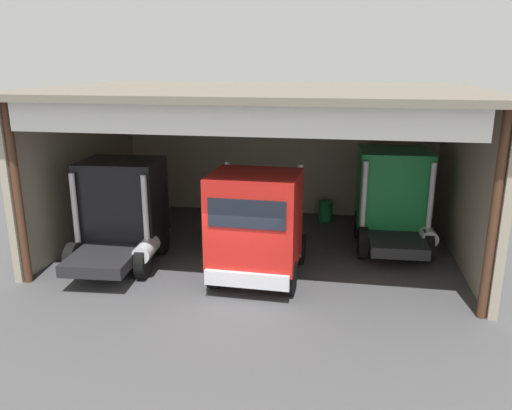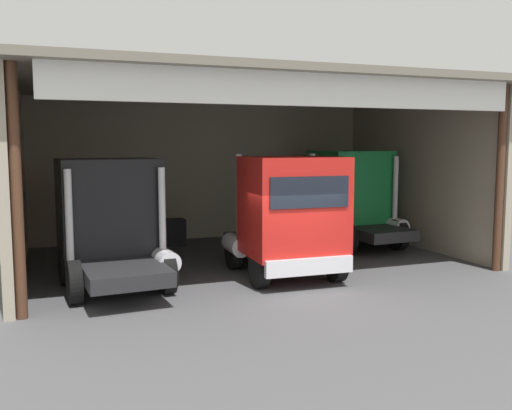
{
  "view_description": "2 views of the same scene",
  "coord_description": "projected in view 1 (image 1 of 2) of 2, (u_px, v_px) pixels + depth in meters",
  "views": [
    {
      "loc": [
        2.75,
        -12.75,
        6.52
      ],
      "look_at": [
        0.0,
        3.15,
        1.92
      ],
      "focal_mm": 35.48,
      "sensor_mm": 36.0,
      "label": 1
    },
    {
      "loc": [
        -5.94,
        -12.67,
        3.79
      ],
      "look_at": [
        0.0,
        3.15,
        1.92
      ],
      "focal_mm": 39.06,
      "sensor_mm": 36.0,
      "label": 2
    }
  ],
  "objects": [
    {
      "name": "ground_plane",
      "position": [
        237.0,
        300.0,
        14.32
      ],
      "size": [
        80.0,
        80.0,
        0.0
      ],
      "primitive_type": "plane",
      "color": "#4C4C4F",
      "rests_on": "ground"
    },
    {
      "name": "workshop_shed",
      "position": [
        266.0,
        136.0,
        18.34
      ],
      "size": [
        14.24,
        9.87,
        5.7
      ],
      "color": "#9E937F",
      "rests_on": "ground"
    },
    {
      "name": "truck_black_center_bay",
      "position": [
        122.0,
        210.0,
        16.77
      ],
      "size": [
        2.89,
        4.37,
        3.39
      ],
      "rotation": [
        0.0,
        0.0,
        0.07
      ],
      "color": "black",
      "rests_on": "ground"
    },
    {
      "name": "truck_red_center_left_bay",
      "position": [
        256.0,
        225.0,
        15.16
      ],
      "size": [
        2.74,
        5.0,
        3.49
      ],
      "rotation": [
        0.0,
        0.0,
        3.11
      ],
      "color": "red",
      "rests_on": "ground"
    },
    {
      "name": "truck_green_center_right_bay",
      "position": [
        393.0,
        197.0,
        18.03
      ],
      "size": [
        2.69,
        4.37,
        3.52
      ],
      "rotation": [
        0.0,
        0.0,
        0.04
      ],
      "color": "#197F3D",
      "rests_on": "ground"
    },
    {
      "name": "oil_drum",
      "position": [
        326.0,
        211.0,
        21.32
      ],
      "size": [
        0.58,
        0.58,
        0.88
      ],
      "primitive_type": "cylinder",
      "color": "#197233",
      "rests_on": "ground"
    },
    {
      "name": "tool_cart",
      "position": [
        236.0,
        207.0,
        21.65
      ],
      "size": [
        0.9,
        0.6,
        1.0
      ],
      "primitive_type": "cube",
      "color": "black",
      "rests_on": "ground"
    }
  ]
}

